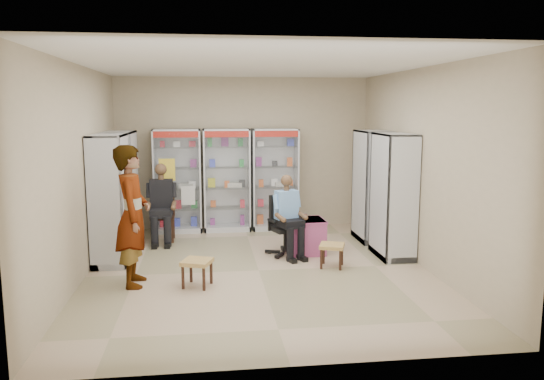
{
  "coord_description": "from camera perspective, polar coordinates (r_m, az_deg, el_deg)",
  "views": [
    {
      "loc": [
        -0.76,
        -7.59,
        2.39
      ],
      "look_at": [
        0.29,
        0.7,
        1.1
      ],
      "focal_mm": 35.0,
      "sensor_mm": 36.0,
      "label": 1
    }
  ],
  "objects": [
    {
      "name": "cabinet_back_right",
      "position": [
        10.5,
        0.31,
        1.16
      ],
      "size": [
        0.9,
        0.5,
        2.0
      ],
      "primitive_type": "cube",
      "color": "#A2A5A9",
      "rests_on": "floor"
    },
    {
      "name": "cabinet_left_far",
      "position": [
        9.6,
        -15.93,
        0.11
      ],
      "size": [
        0.9,
        0.5,
        2.0
      ],
      "primitive_type": "cube",
      "rotation": [
        0.0,
        0.0,
        -1.57
      ],
      "color": "silver",
      "rests_on": "floor"
    },
    {
      "name": "office_chair",
      "position": [
        8.71,
        1.45,
        -3.83
      ],
      "size": [
        0.68,
        0.68,
        0.98
      ],
      "primitive_type": "cube",
      "rotation": [
        0.0,
        0.0,
        0.33
      ],
      "color": "black",
      "rests_on": "floor"
    },
    {
      "name": "woven_stool_b",
      "position": [
        7.33,
        -8.05,
        -8.84
      ],
      "size": [
        0.47,
        0.47,
        0.37
      ],
      "primitive_type": "cube",
      "rotation": [
        0.0,
        0.0,
        -0.34
      ],
      "color": "#A87047",
      "rests_on": "floor"
    },
    {
      "name": "standing_man",
      "position": [
        7.38,
        -14.77,
        -2.72
      ],
      "size": [
        0.47,
        0.71,
        1.92
      ],
      "primitive_type": "imported",
      "rotation": [
        0.0,
        0.0,
        1.59
      ],
      "color": "#9A9A9D",
      "rests_on": "floor"
    },
    {
      "name": "room_shell",
      "position": [
        7.64,
        -1.49,
        5.6
      ],
      "size": [
        5.02,
        6.02,
        3.01
      ],
      "color": "tan",
      "rests_on": "ground"
    },
    {
      "name": "cabinet_back_left",
      "position": [
        10.42,
        -10.1,
        0.97
      ],
      "size": [
        0.9,
        0.5,
        2.0
      ],
      "primitive_type": "cube",
      "color": "#ABAFB2",
      "rests_on": "floor"
    },
    {
      "name": "wooden_chair",
      "position": [
        9.81,
        -11.69,
        -2.7
      ],
      "size": [
        0.42,
        0.42,
        0.94
      ],
      "primitive_type": "cube",
      "color": "black",
      "rests_on": "floor"
    },
    {
      "name": "floor",
      "position": [
        7.99,
        -1.43,
        -8.64
      ],
      "size": [
        6.0,
        6.0,
        0.0
      ],
      "primitive_type": "plane",
      "color": "tan",
      "rests_on": "ground"
    },
    {
      "name": "seated_shopkeeper",
      "position": [
        8.63,
        1.5,
        -3.03
      ],
      "size": [
        0.58,
        0.68,
        1.25
      ],
      "primitive_type": null,
      "rotation": [
        0.0,
        0.0,
        0.33
      ],
      "color": "#6195C1",
      "rests_on": "floor"
    },
    {
      "name": "pink_trunk",
      "position": [
        8.87,
        3.61,
        -4.98
      ],
      "size": [
        0.61,
        0.59,
        0.57
      ],
      "primitive_type": "cube",
      "rotation": [
        0.0,
        0.0,
        0.03
      ],
      "color": "#AA448A",
      "rests_on": "floor"
    },
    {
      "name": "woven_stool_a",
      "position": [
        8.16,
        6.45,
        -7.02
      ],
      "size": [
        0.45,
        0.45,
        0.36
      ],
      "primitive_type": "cube",
      "rotation": [
        0.0,
        0.0,
        -0.34
      ],
      "color": "#9D7942",
      "rests_on": "floor"
    },
    {
      "name": "tea_glass",
      "position": [
        8.81,
        3.56,
        -2.83
      ],
      "size": [
        0.07,
        0.07,
        0.1
      ],
      "primitive_type": "cylinder",
      "color": "#5D2708",
      "rests_on": "pink_trunk"
    },
    {
      "name": "cabinet_right_near",
      "position": [
        8.73,
        12.92,
        -0.62
      ],
      "size": [
        0.9,
        0.5,
        2.0
      ],
      "primitive_type": "cube",
      "rotation": [
        0.0,
        0.0,
        1.57
      ],
      "color": "#ABAEB2",
      "rests_on": "floor"
    },
    {
      "name": "cabinet_back_mid",
      "position": [
        10.42,
        -4.88,
        1.07
      ],
      "size": [
        0.9,
        0.5,
        2.0
      ],
      "primitive_type": "cube",
      "color": "#ADAFB5",
      "rests_on": "floor"
    },
    {
      "name": "seated_customer",
      "position": [
        9.72,
        -11.75,
        -1.61
      ],
      "size": [
        0.44,
        0.6,
        1.34
      ],
      "primitive_type": null,
      "color": "black",
      "rests_on": "floor"
    },
    {
      "name": "cabinet_right_far",
      "position": [
        9.76,
        10.72,
        0.43
      ],
      "size": [
        0.9,
        0.5,
        2.0
      ],
      "primitive_type": "cube",
      "rotation": [
        0.0,
        0.0,
        1.57
      ],
      "color": "#B1B3B9",
      "rests_on": "floor"
    },
    {
      "name": "cabinet_left_near",
      "position": [
        8.53,
        -17.03,
        -1.0
      ],
      "size": [
        0.9,
        0.5,
        2.0
      ],
      "primitive_type": "cube",
      "rotation": [
        0.0,
        0.0,
        -1.57
      ],
      "color": "#BABCC2",
      "rests_on": "floor"
    }
  ]
}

